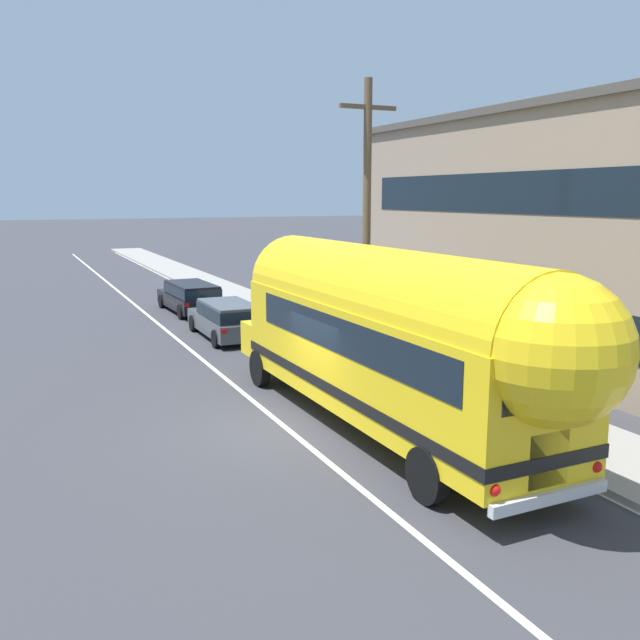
{
  "coord_description": "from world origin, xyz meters",
  "views": [
    {
      "loc": [
        -5.5,
        -13.67,
        5.21
      ],
      "look_at": [
        1.84,
        2.28,
        2.01
      ],
      "focal_mm": 38.29,
      "sensor_mm": 36.0,
      "label": 1
    }
  ],
  "objects_px": {
    "utility_pole": "(367,223)",
    "car_lead": "(227,317)",
    "painted_bus": "(392,334)",
    "car_second": "(191,295)"
  },
  "relations": [
    {
      "from": "painted_bus",
      "to": "car_second",
      "type": "bearing_deg",
      "value": 89.93
    },
    {
      "from": "utility_pole",
      "to": "painted_bus",
      "type": "relative_size",
      "value": 0.67
    },
    {
      "from": "painted_bus",
      "to": "car_second",
      "type": "height_order",
      "value": "painted_bus"
    },
    {
      "from": "painted_bus",
      "to": "car_second",
      "type": "distance_m",
      "value": 17.79
    },
    {
      "from": "utility_pole",
      "to": "car_second",
      "type": "xyz_separation_m",
      "value": [
        -2.26,
        12.34,
        -3.62
      ]
    },
    {
      "from": "car_second",
      "to": "utility_pole",
      "type": "bearing_deg",
      "value": -79.64
    },
    {
      "from": "utility_pole",
      "to": "car_lead",
      "type": "bearing_deg",
      "value": 111.45
    },
    {
      "from": "painted_bus",
      "to": "utility_pole",
      "type": "bearing_deg",
      "value": 67.06
    },
    {
      "from": "utility_pole",
      "to": "car_lead",
      "type": "distance_m",
      "value": 7.57
    },
    {
      "from": "car_lead",
      "to": "painted_bus",
      "type": "bearing_deg",
      "value": -89.26
    }
  ]
}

